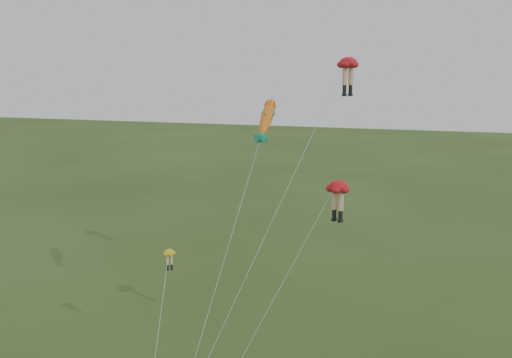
# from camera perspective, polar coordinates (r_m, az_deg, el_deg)

# --- Properties ---
(legs_kite_red_high) EXTENTS (8.82, 12.74, 20.63)m
(legs_kite_red_high) POSITION_cam_1_polar(r_m,az_deg,el_deg) (43.36, 9.06, 10.84)
(legs_kite_red_high) COLOR #B3121A
(legs_kite_red_high) RESTS_ON ground
(legs_kite_red_mid) EXTENTS (7.35, 4.22, 13.15)m
(legs_kite_red_mid) POSITION_cam_1_polar(r_m,az_deg,el_deg) (35.27, 8.06, -1.32)
(legs_kite_red_mid) COLOR #B3121A
(legs_kite_red_mid) RESTS_ON ground
(legs_kite_yellow) EXTENTS (1.38, 5.50, 8.01)m
(legs_kite_yellow) POSITION_cam_1_polar(r_m,az_deg,el_deg) (38.72, -8.77, -8.16)
(legs_kite_yellow) COLOR gold
(legs_kite_yellow) RESTS_ON ground
(fish_kite) EXTENTS (3.96, 8.52, 18.05)m
(fish_kite) POSITION_cam_1_polar(r_m,az_deg,el_deg) (38.84, 1.06, 6.07)
(fish_kite) COLOR #FFAA20
(fish_kite) RESTS_ON ground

